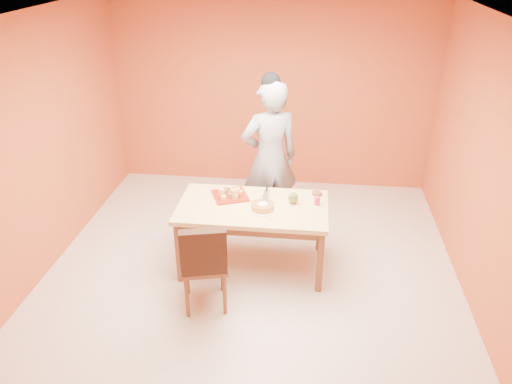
# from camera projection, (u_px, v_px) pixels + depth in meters

# --- Properties ---
(floor) EXTENTS (5.00, 5.00, 0.00)m
(floor) POSITION_uv_depth(u_px,v_px,m) (250.00, 279.00, 5.42)
(floor) COLOR beige
(floor) RESTS_ON ground
(ceiling) EXTENTS (5.00, 5.00, 0.00)m
(ceiling) POSITION_uv_depth(u_px,v_px,m) (248.00, 19.00, 4.20)
(ceiling) COLOR white
(ceiling) RESTS_ON wall_back
(wall_back) EXTENTS (4.50, 0.00, 4.50)m
(wall_back) POSITION_uv_depth(u_px,v_px,m) (272.00, 94.00, 7.02)
(wall_back) COLOR #C84B2E
(wall_back) RESTS_ON floor
(wall_left) EXTENTS (0.00, 5.00, 5.00)m
(wall_left) POSITION_uv_depth(u_px,v_px,m) (29.00, 155.00, 5.04)
(wall_left) COLOR #C84B2E
(wall_left) RESTS_ON floor
(wall_right) EXTENTS (0.00, 5.00, 5.00)m
(wall_right) POSITION_uv_depth(u_px,v_px,m) (492.00, 177.00, 4.57)
(wall_right) COLOR #C84B2E
(wall_right) RESTS_ON floor
(dining_table) EXTENTS (1.60, 0.90, 0.76)m
(dining_table) POSITION_uv_depth(u_px,v_px,m) (253.00, 213.00, 5.37)
(dining_table) COLOR #E3C476
(dining_table) RESTS_ON floor
(dining_chair) EXTENTS (0.55, 0.62, 0.98)m
(dining_chair) POSITION_uv_depth(u_px,v_px,m) (203.00, 262.00, 4.82)
(dining_chair) COLOR brown
(dining_chair) RESTS_ON floor
(pastry_pile) EXTENTS (0.32, 0.32, 0.11)m
(pastry_pile) POSITION_uv_depth(u_px,v_px,m) (230.00, 190.00, 5.48)
(pastry_pile) COLOR #DFAC5F
(pastry_pile) RESTS_ON pastry_platter
(person) EXTENTS (0.82, 0.70, 1.92)m
(person) POSITION_uv_depth(u_px,v_px,m) (270.00, 159.00, 5.95)
(person) COLOR gray
(person) RESTS_ON floor
(pastry_platter) EXTENTS (0.47, 0.47, 0.02)m
(pastry_platter) POSITION_uv_depth(u_px,v_px,m) (230.00, 196.00, 5.51)
(pastry_platter) COLOR maroon
(pastry_platter) RESTS_ON dining_table
(red_dinner_plate) EXTENTS (0.24, 0.24, 0.01)m
(red_dinner_plate) POSITION_uv_depth(u_px,v_px,m) (227.00, 193.00, 5.58)
(red_dinner_plate) COLOR maroon
(red_dinner_plate) RESTS_ON dining_table
(white_cake_plate) EXTENTS (0.35, 0.35, 0.01)m
(white_cake_plate) POSITION_uv_depth(u_px,v_px,m) (263.00, 209.00, 5.23)
(white_cake_plate) COLOR white
(white_cake_plate) RESTS_ON dining_table
(sponge_cake) EXTENTS (0.32, 0.32, 0.06)m
(sponge_cake) POSITION_uv_depth(u_px,v_px,m) (263.00, 206.00, 5.22)
(sponge_cake) COLOR orange
(sponge_cake) RESTS_ON white_cake_plate
(cake_server) EXTENTS (0.05, 0.27, 0.01)m
(cake_server) POSITION_uv_depth(u_px,v_px,m) (265.00, 196.00, 5.36)
(cake_server) COLOR silver
(cake_server) RESTS_ON sponge_cake
(egg_ornament) EXTENTS (0.11, 0.09, 0.14)m
(egg_ornament) POSITION_uv_depth(u_px,v_px,m) (293.00, 198.00, 5.33)
(egg_ornament) COLOR olive
(egg_ornament) RESTS_ON dining_table
(magenta_glass) EXTENTS (0.07, 0.07, 0.09)m
(magenta_glass) POSITION_uv_depth(u_px,v_px,m) (317.00, 201.00, 5.32)
(magenta_glass) COLOR #D01F61
(magenta_glass) RESTS_ON dining_table
(checker_tin) EXTENTS (0.14, 0.14, 0.03)m
(checker_tin) POSITION_uv_depth(u_px,v_px,m) (317.00, 193.00, 5.54)
(checker_tin) COLOR #3D2410
(checker_tin) RESTS_ON dining_table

